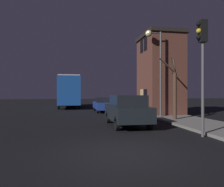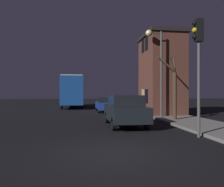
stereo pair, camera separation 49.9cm
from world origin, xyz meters
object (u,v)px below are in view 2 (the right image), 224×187
Objects in this scene: streetlamp at (156,55)px; bus at (73,89)px; traffic_light at (198,53)px; bare_tree at (174,88)px; car_near_lane at (125,110)px; car_mid_lane at (106,104)px.

bus is at bearing 115.46° from streetlamp.
bus is (-5.58, 19.37, -1.17)m from traffic_light.
bus is (-6.74, 14.46, 0.11)m from bare_tree.
streetlamp is 0.67× the size of bus.
streetlamp is 1.50× the size of bare_tree.
bare_tree is (1.16, 4.91, -1.28)m from traffic_light.
car_mid_lane is (0.06, 9.17, -0.15)m from car_near_lane.
traffic_light is 1.15× the size of car_near_lane.
traffic_light is 4.79m from car_near_lane.
streetlamp is 2.92m from bare_tree.
streetlamp is 14.42m from bus.
car_mid_lane is at bearing 89.65° from car_near_lane.
streetlamp reaches higher than car_near_lane.
streetlamp is at bearing 47.92° from car_near_lane.
traffic_light reaches higher than bare_tree.
traffic_light reaches higher than car_mid_lane.
bare_tree reaches higher than bus.
bus is at bearing 106.06° from traffic_light.
bare_tree is 15.95m from bus.
car_near_lane reaches higher than car_mid_lane.
streetlamp is 1.28× the size of traffic_light.
traffic_light is 20.19m from bus.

